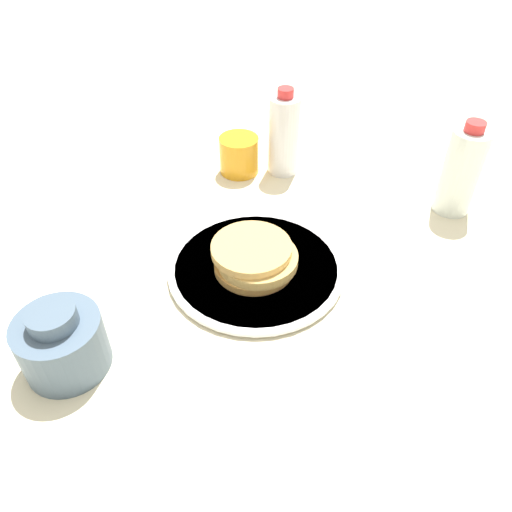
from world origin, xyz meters
TOP-DOWN VIEW (x-y plane):
  - ground_plane at (0.00, 0.00)m, footprint 4.00×4.00m
  - plate at (-0.02, -0.02)m, footprint 0.29×0.29m
  - pancake_stack at (-0.03, -0.02)m, footprint 0.14×0.14m
  - juice_glass at (0.27, 0.08)m, footprint 0.08×0.08m
  - cream_jug at (-0.26, 0.20)m, footprint 0.12×0.12m
  - water_bottle_near at (0.29, -0.01)m, footprint 0.06×0.06m
  - water_bottle_mid at (0.22, -0.35)m, footprint 0.07×0.07m

SIDE VIEW (x-z plane):
  - ground_plane at x=0.00m, z-range 0.00..0.00m
  - plate at x=-0.02m, z-range 0.00..0.01m
  - pancake_stack at x=-0.03m, z-range 0.01..0.06m
  - juice_glass at x=0.27m, z-range 0.00..0.08m
  - cream_jug at x=-0.26m, z-range -0.01..0.10m
  - water_bottle_mid at x=0.22m, z-range -0.01..0.17m
  - water_bottle_near at x=0.29m, z-range -0.01..0.17m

